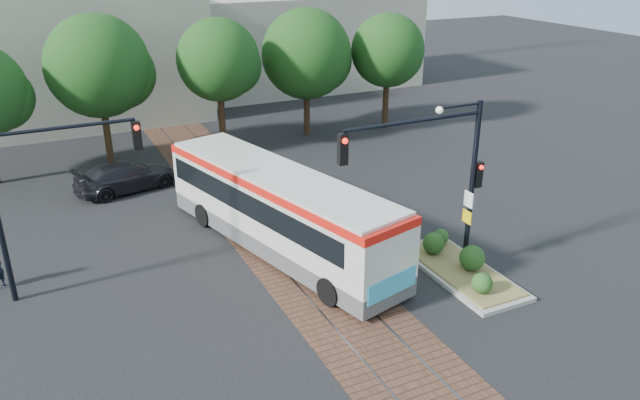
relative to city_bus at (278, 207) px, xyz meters
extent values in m
plane|color=black|center=(0.24, -3.62, -1.74)|extent=(120.00, 120.00, 0.00)
cube|color=brown|center=(0.24, 0.38, -1.74)|extent=(3.60, 40.00, 0.01)
cube|color=slate|center=(-0.51, 0.38, -1.73)|extent=(0.06, 40.00, 0.01)
cube|color=slate|center=(0.99, 0.38, -1.73)|extent=(0.06, 40.00, 0.01)
cylinder|color=#382314|center=(-4.26, 13.18, -0.18)|extent=(0.36, 0.36, 3.12)
sphere|color=#1B3B12|center=(-4.26, 13.18, 3.33)|extent=(5.20, 5.20, 5.20)
cylinder|color=#382314|center=(1.74, 12.38, -0.05)|extent=(0.36, 0.36, 3.39)
sphere|color=#1B3B12|center=(1.74, 12.38, 3.30)|extent=(4.40, 4.40, 4.40)
cylinder|color=#382314|center=(7.24, 13.18, -0.31)|extent=(0.36, 0.36, 2.86)
sphere|color=#1B3B12|center=(7.24, 13.18, 3.07)|extent=(5.20, 5.20, 5.20)
cylinder|color=#382314|center=(12.24, 12.38, -0.18)|extent=(0.36, 0.36, 3.12)
sphere|color=#1B3B12|center=(12.24, 12.38, 3.03)|extent=(4.40, 4.40, 4.40)
cube|color=#ADA899|center=(-7.76, 24.38, 2.26)|extent=(22.00, 12.00, 8.00)
cube|color=#ADA899|center=(12.24, 26.38, 1.76)|extent=(18.00, 10.00, 7.00)
cube|color=#4D4D50|center=(0.01, -0.04, -1.21)|extent=(5.27, 11.89, 0.68)
cube|color=silver|center=(0.01, -0.04, 0.05)|extent=(5.29, 11.89, 1.84)
cube|color=black|center=(-0.07, 0.24, 0.34)|extent=(5.05, 10.78, 0.87)
cube|color=red|center=(0.01, -0.04, 1.12)|extent=(5.32, 11.90, 0.29)
cube|color=silver|center=(0.01, -0.04, 1.32)|extent=(5.11, 11.50, 0.14)
cube|color=black|center=(1.43, -5.54, 0.44)|extent=(1.53, 0.50, 0.87)
cube|color=#34A9D0|center=(1.47, -5.70, -0.72)|extent=(2.08, 0.59, 0.68)
cube|color=orange|center=(1.47, -0.67, -0.53)|extent=(1.15, 4.24, 1.07)
cylinder|color=black|center=(-0.03, -4.36, -1.26)|extent=(0.57, 1.02, 0.97)
cylinder|color=black|center=(2.13, -3.80, -1.26)|extent=(0.57, 1.02, 0.97)
cylinder|color=black|center=(-2.00, 3.25, -1.26)|extent=(0.57, 1.02, 0.97)
cylinder|color=black|center=(0.16, 3.81, -1.26)|extent=(0.57, 1.02, 0.97)
cube|color=gray|center=(5.04, -4.62, -1.67)|extent=(2.20, 5.20, 0.15)
cube|color=olive|center=(5.04, -4.62, -1.55)|extent=(1.90, 4.80, 0.08)
sphere|color=#1E4719|center=(4.64, -6.22, -1.16)|extent=(0.70, 0.70, 0.70)
sphere|color=#1E4719|center=(5.34, -4.82, -1.06)|extent=(0.90, 0.90, 0.90)
sphere|color=#1E4719|center=(4.84, -3.22, -1.11)|extent=(0.80, 0.80, 0.80)
sphere|color=#1E4719|center=(5.54, -2.72, -1.21)|extent=(0.60, 0.60, 0.60)
cylinder|color=black|center=(5.34, -4.42, 1.47)|extent=(0.18, 0.18, 6.00)
cylinder|color=black|center=(2.84, -4.42, 4.07)|extent=(5.00, 0.12, 0.12)
cube|color=black|center=(0.34, -4.42, 3.52)|extent=(0.28, 0.22, 0.95)
sphere|color=#FF190C|center=(0.34, -4.56, 3.82)|extent=(0.18, 0.18, 0.18)
cube|color=black|center=(5.56, -4.42, 1.87)|extent=(0.26, 0.20, 0.90)
sphere|color=#FF190C|center=(5.56, -4.55, 2.17)|extent=(0.16, 0.16, 0.16)
cube|color=white|center=(5.16, -4.54, 1.07)|extent=(0.04, 0.45, 0.55)
cube|color=yellow|center=(5.16, -4.54, 0.42)|extent=(0.04, 0.45, 0.45)
cylinder|color=black|center=(4.54, -4.42, 4.37)|extent=(1.60, 0.08, 0.08)
sphere|color=silver|center=(3.74, -4.42, 4.32)|extent=(0.24, 0.24, 0.24)
cylinder|color=black|center=(-7.01, 0.38, 3.86)|extent=(4.50, 0.12, 0.12)
cube|color=black|center=(-4.76, 0.38, 3.31)|extent=(0.28, 0.22, 0.95)
sphere|color=#FF190C|center=(-4.76, 0.24, 3.61)|extent=(0.18, 0.18, 0.18)
imported|color=black|center=(-4.18, 8.67, -1.05)|extent=(5.07, 2.93, 1.38)
camera|label=1|loc=(-7.90, -19.89, 9.32)|focal=35.00mm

